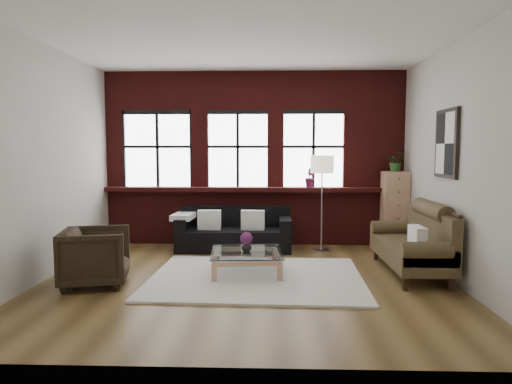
{
  "coord_description": "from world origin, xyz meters",
  "views": [
    {
      "loc": [
        0.32,
        -6.04,
        1.76
      ],
      "look_at": [
        0.1,
        0.6,
        1.15
      ],
      "focal_mm": 32.0,
      "sensor_mm": 36.0,
      "label": 1
    }
  ],
  "objects_px": {
    "vintage_settee": "(410,239)",
    "drawer_chest": "(395,210)",
    "dark_sofa": "(234,230)",
    "armchair": "(96,257)",
    "vase": "(246,246)",
    "coffee_table": "(247,263)",
    "floor_lamp": "(322,199)"
  },
  "relations": [
    {
      "from": "vintage_settee",
      "to": "drawer_chest",
      "type": "distance_m",
      "value": 1.72
    },
    {
      "from": "dark_sofa",
      "to": "armchair",
      "type": "xyz_separation_m",
      "value": [
        -1.64,
        -2.18,
        0.02
      ]
    },
    {
      "from": "armchair",
      "to": "drawer_chest",
      "type": "bearing_deg",
      "value": -74.34
    },
    {
      "from": "vintage_settee",
      "to": "vase",
      "type": "relative_size",
      "value": 12.21
    },
    {
      "from": "dark_sofa",
      "to": "armchair",
      "type": "height_order",
      "value": "armchair"
    },
    {
      "from": "dark_sofa",
      "to": "vintage_settee",
      "type": "bearing_deg",
      "value": -29.3
    },
    {
      "from": "vintage_settee",
      "to": "coffee_table",
      "type": "xyz_separation_m",
      "value": [
        -2.33,
        -0.11,
        -0.34
      ]
    },
    {
      "from": "vase",
      "to": "drawer_chest",
      "type": "xyz_separation_m",
      "value": [
        2.56,
        1.8,
        0.29
      ]
    },
    {
      "from": "armchair",
      "to": "coffee_table",
      "type": "bearing_deg",
      "value": -85.17
    },
    {
      "from": "dark_sofa",
      "to": "floor_lamp",
      "type": "height_order",
      "value": "floor_lamp"
    },
    {
      "from": "armchair",
      "to": "coffee_table",
      "type": "height_order",
      "value": "armchair"
    },
    {
      "from": "armchair",
      "to": "vase",
      "type": "distance_m",
      "value": 2.03
    },
    {
      "from": "dark_sofa",
      "to": "floor_lamp",
      "type": "xyz_separation_m",
      "value": [
        1.53,
        -0.06,
        0.55
      ]
    },
    {
      "from": "dark_sofa",
      "to": "floor_lamp",
      "type": "distance_m",
      "value": 1.62
    },
    {
      "from": "dark_sofa",
      "to": "vase",
      "type": "xyz_separation_m",
      "value": [
        0.3,
        -1.58,
        0.04
      ]
    },
    {
      "from": "armchair",
      "to": "floor_lamp",
      "type": "height_order",
      "value": "floor_lamp"
    },
    {
      "from": "floor_lamp",
      "to": "coffee_table",
      "type": "bearing_deg",
      "value": -128.85
    },
    {
      "from": "armchair",
      "to": "coffee_table",
      "type": "xyz_separation_m",
      "value": [
        1.94,
        0.6,
        -0.22
      ]
    },
    {
      "from": "coffee_table",
      "to": "floor_lamp",
      "type": "height_order",
      "value": "floor_lamp"
    },
    {
      "from": "vintage_settee",
      "to": "armchair",
      "type": "distance_m",
      "value": 4.32
    },
    {
      "from": "dark_sofa",
      "to": "vintage_settee",
      "type": "xyz_separation_m",
      "value": [
        2.63,
        -1.47,
        0.14
      ]
    },
    {
      "from": "drawer_chest",
      "to": "armchair",
      "type": "bearing_deg",
      "value": -151.92
    },
    {
      "from": "armchair",
      "to": "dark_sofa",
      "type": "bearing_deg",
      "value": -49.26
    },
    {
      "from": "dark_sofa",
      "to": "vintage_settee",
      "type": "relative_size",
      "value": 1.06
    },
    {
      "from": "coffee_table",
      "to": "floor_lamp",
      "type": "distance_m",
      "value": 2.09
    },
    {
      "from": "vintage_settee",
      "to": "drawer_chest",
      "type": "xyz_separation_m",
      "value": [
        0.23,
        1.69,
        0.19
      ]
    },
    {
      "from": "vintage_settee",
      "to": "armchair",
      "type": "bearing_deg",
      "value": -170.57
    },
    {
      "from": "vintage_settee",
      "to": "floor_lamp",
      "type": "height_order",
      "value": "floor_lamp"
    },
    {
      "from": "vintage_settee",
      "to": "vase",
      "type": "bearing_deg",
      "value": -177.37
    },
    {
      "from": "dark_sofa",
      "to": "floor_lamp",
      "type": "bearing_deg",
      "value": -2.27
    },
    {
      "from": "vase",
      "to": "drawer_chest",
      "type": "distance_m",
      "value": 3.14
    },
    {
      "from": "vase",
      "to": "floor_lamp",
      "type": "bearing_deg",
      "value": 51.15
    }
  ]
}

